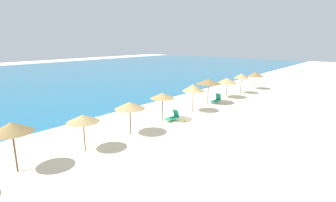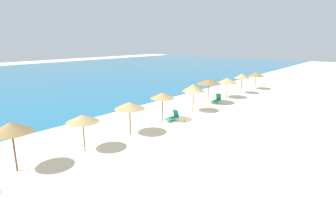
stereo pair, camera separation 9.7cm
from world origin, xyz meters
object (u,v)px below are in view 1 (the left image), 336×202
object	(u,v)px
beach_umbrella_3	(130,105)
beach_umbrella_9	(256,74)
beach_umbrella_6	(208,82)
beach_umbrella_8	(242,76)
beach_umbrella_4	(163,96)
beach_umbrella_2	(83,119)
beach_umbrella_7	(227,80)
beach_umbrella_5	(193,88)
lounge_chair_1	(173,117)
beach_umbrella_1	(12,128)
lounge_chair_0	(216,100)
beach_ball	(185,120)

from	to	relation	value
beach_umbrella_3	beach_umbrella_9	xyz separation A→B (m)	(24.20, 0.14, -0.09)
beach_umbrella_6	beach_umbrella_8	world-z (taller)	beach_umbrella_6
beach_umbrella_4	beach_umbrella_8	distance (m)	15.87
beach_umbrella_4	beach_umbrella_2	bearing A→B (deg)	-177.76
beach_umbrella_8	beach_umbrella_2	bearing A→B (deg)	-179.23
beach_umbrella_7	beach_umbrella_3	bearing A→B (deg)	-178.23
beach_umbrella_5	beach_umbrella_9	bearing A→B (deg)	0.39
beach_umbrella_2	beach_umbrella_9	bearing A→B (deg)	0.26
beach_umbrella_2	beach_umbrella_4	size ratio (longest dim) A/B	0.95
beach_umbrella_6	beach_umbrella_9	world-z (taller)	beach_umbrella_6
lounge_chair_1	beach_umbrella_8	bearing A→B (deg)	-82.54
beach_umbrella_8	beach_umbrella_6	bearing A→B (deg)	177.52
beach_umbrella_1	beach_umbrella_6	bearing A→B (deg)	0.50
beach_umbrella_1	beach_umbrella_8	xyz separation A→B (m)	(27.70, -0.16, -0.14)
beach_umbrella_6	lounge_chair_0	size ratio (longest dim) A/B	2.00
beach_umbrella_6	beach_umbrella_9	xyz separation A→B (m)	(12.06, -0.53, -0.33)
beach_umbrella_4	lounge_chair_0	size ratio (longest dim) A/B	1.84
beach_umbrella_4	beach_umbrella_6	world-z (taller)	beach_umbrella_6
lounge_chair_0	beach_umbrella_5	bearing A→B (deg)	91.06
beach_umbrella_9	beach_umbrella_7	bearing A→B (deg)	177.40
lounge_chair_0	beach_ball	world-z (taller)	lounge_chair_0
beach_umbrella_4	lounge_chair_0	xyz separation A→B (m)	(9.01, -0.22, -1.89)
beach_umbrella_7	beach_umbrella_8	bearing A→B (deg)	-2.60
beach_ball	beach_umbrella_8	bearing A→B (deg)	6.09
beach_umbrella_1	beach_umbrella_4	distance (m)	11.83
beach_umbrella_6	lounge_chair_0	world-z (taller)	beach_umbrella_6
beach_umbrella_4	beach_umbrella_3	bearing A→B (deg)	-175.47
beach_umbrella_3	beach_umbrella_6	bearing A→B (deg)	3.15
lounge_chair_1	beach_umbrella_9	bearing A→B (deg)	-83.61
beach_umbrella_2	beach_umbrella_3	xyz separation A→B (m)	(3.90, -0.01, 0.09)
beach_umbrella_7	beach_umbrella_1	bearing A→B (deg)	-179.99
beach_umbrella_5	beach_umbrella_6	xyz separation A→B (m)	(3.88, 0.64, 0.07)
beach_umbrella_7	lounge_chair_0	size ratio (longest dim) A/B	1.79
beach_umbrella_8	beach_umbrella_5	bearing A→B (deg)	-178.50
beach_umbrella_7	lounge_chair_0	xyz separation A→B (m)	(-3.15, -0.40, -1.76)
beach_umbrella_4	lounge_chair_0	bearing A→B (deg)	-1.37
beach_umbrella_5	lounge_chair_1	xyz separation A→B (m)	(-3.55, -0.30, -2.07)
lounge_chair_1	lounge_chair_0	bearing A→B (deg)	-82.23
beach_umbrella_4	beach_umbrella_6	bearing A→B (deg)	2.46
beach_umbrella_5	beach_umbrella_6	size ratio (longest dim) A/B	1.01
beach_umbrella_6	beach_umbrella_1	bearing A→B (deg)	-179.50
lounge_chair_0	beach_ball	size ratio (longest dim) A/B	5.67
beach_umbrella_7	beach_umbrella_8	world-z (taller)	beach_umbrella_8
beach_umbrella_9	beach_umbrella_1	bearing A→B (deg)	179.36
beach_umbrella_1	beach_umbrella_5	size ratio (longest dim) A/B	1.00
beach_umbrella_3	beach_ball	world-z (taller)	beach_umbrella_3
beach_umbrella_7	beach_umbrella_8	xyz separation A→B (m)	(3.70, -0.17, 0.19)
beach_umbrella_2	beach_umbrella_6	distance (m)	16.07
beach_umbrella_1	beach_umbrella_7	distance (m)	24.00
beach_umbrella_8	lounge_chair_1	bearing A→B (deg)	-177.73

